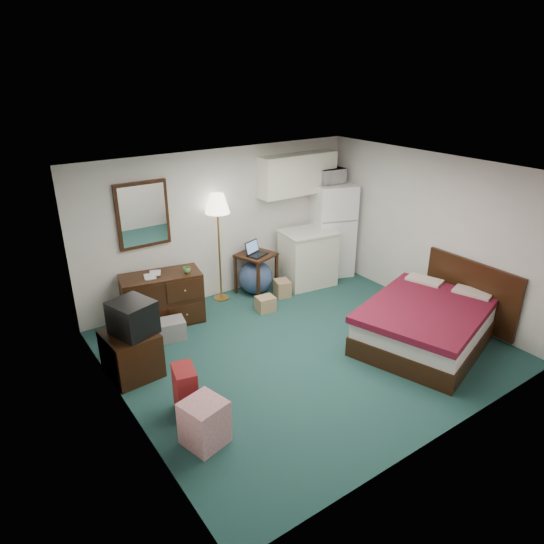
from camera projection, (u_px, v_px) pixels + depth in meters
floor at (303, 347)px, 6.90m from camera, size 5.00×4.50×0.01m
ceiling at (309, 172)px, 5.91m from camera, size 5.00×4.50×0.01m
walls at (306, 267)px, 6.41m from camera, size 5.01×4.51×2.50m
mirror at (143, 215)px, 7.21m from camera, size 0.80×0.06×1.00m
upper_cabinets at (298, 174)px, 8.46m from camera, size 1.50×0.35×0.70m
headboard at (470, 293)px, 7.29m from camera, size 0.06×1.56×1.00m
dresser at (163, 299)px, 7.43m from camera, size 1.27×0.76×0.81m
floor_lamp at (219, 248)px, 7.99m from camera, size 0.50×0.50×1.84m
desk at (256, 273)px, 8.45m from camera, size 0.72×0.72×0.72m
exercise_ball at (256, 277)px, 8.45m from camera, size 0.61×0.61×0.59m
kitchen_counter at (308, 258)px, 8.75m from camera, size 0.98×0.80×0.97m
fridge at (332, 229)px, 9.09m from camera, size 0.90×0.90×1.73m
bed at (426, 325)px, 6.87m from camera, size 2.27×2.00×0.61m
tv_stand at (132, 354)px, 6.20m from camera, size 0.65×0.70×0.60m
suitcase at (185, 391)px, 5.49m from camera, size 0.31×0.41×0.60m
retail_box at (204, 423)px, 5.07m from camera, size 0.50×0.50×0.51m
file_bin at (170, 329)px, 7.08m from camera, size 0.48×0.40×0.29m
cardboard_box_a at (266, 304)px, 7.90m from camera, size 0.31×0.27×0.24m
cardboard_box_b at (282, 288)px, 8.40m from camera, size 0.31×0.34×0.29m
laptop at (257, 249)px, 8.21m from camera, size 0.40×0.37×0.23m
crt_tv at (133, 318)px, 6.01m from camera, size 0.60×0.63×0.43m
microwave at (330, 174)px, 8.72m from camera, size 0.50×0.30×0.33m
book_a at (143, 271)px, 7.10m from camera, size 0.17×0.06×0.23m
book_b at (149, 268)px, 7.22m from camera, size 0.16×0.09×0.23m
mug at (187, 269)px, 7.30m from camera, size 0.13×0.11×0.12m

